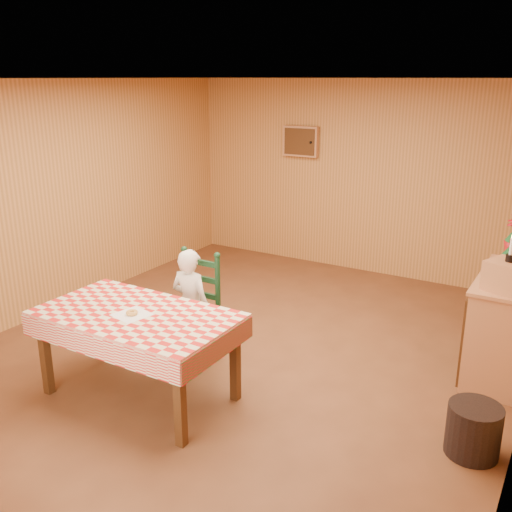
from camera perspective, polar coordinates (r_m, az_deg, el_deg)
The scene contains 11 objects.
ground at distance 5.74m, azimuth -1.04°, elevation -9.60°, with size 6.00×6.00×0.00m, color brown.
cabin_walls at distance 5.63m, azimuth 1.73°, elevation 9.42°, with size 5.10×6.05×2.65m.
dining_table at distance 4.82m, azimuth -11.82°, elevation -6.48°, with size 1.66×0.96×0.77m.
ladder_chair at distance 5.44m, azimuth -6.13°, elevation -5.44°, with size 0.44×0.40×1.08m.
seated_child at distance 5.38m, azimuth -6.51°, elevation -5.06°, with size 0.41×0.27×1.12m, color white.
napkin at distance 4.75m, azimuth -12.29°, elevation -5.75°, with size 0.26×0.26×0.00m, color white.
donut at distance 4.74m, azimuth -12.31°, elevation -5.55°, with size 0.10×0.10×0.03m, color gold.
shelf_unit at distance 5.68m, azimuth 23.59°, elevation -6.29°, with size 0.54×1.24×0.93m.
crate at distance 5.10m, azimuth 23.85°, elevation -1.85°, with size 0.30×0.30×0.25m, color tan.
candle_set at distance 5.05m, azimuth 24.11°, elevation 0.18°, with size 0.07×0.07×0.22m.
storage_bin at distance 4.55m, azimuth 20.92°, elevation -15.95°, with size 0.38×0.38×0.38m, color black.
Camera 1 is at (2.70, -4.34, 2.61)m, focal length 40.00 mm.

